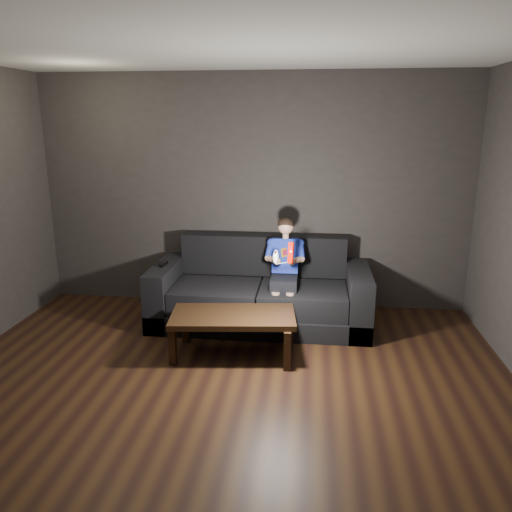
# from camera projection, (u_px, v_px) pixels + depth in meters

# --- Properties ---
(floor) EXTENTS (5.00, 5.00, 0.00)m
(floor) POSITION_uv_depth(u_px,v_px,m) (213.00, 418.00, 3.76)
(floor) COLOR black
(floor) RESTS_ON ground
(back_wall) EXTENTS (5.00, 0.04, 2.70)m
(back_wall) POSITION_uv_depth(u_px,v_px,m) (252.00, 193.00, 5.80)
(back_wall) COLOR #34302E
(back_wall) RESTS_ON ground
(ceiling) EXTENTS (5.00, 5.00, 0.02)m
(ceiling) POSITION_uv_depth(u_px,v_px,m) (203.00, 30.00, 3.05)
(ceiling) COLOR beige
(ceiling) RESTS_ON back_wall
(sofa) EXTENTS (2.34, 1.01, 0.91)m
(sofa) POSITION_uv_depth(u_px,v_px,m) (260.00, 296.00, 5.49)
(sofa) COLOR black
(sofa) RESTS_ON floor
(child) EXTENTS (0.42, 0.51, 1.02)m
(child) POSITION_uv_depth(u_px,v_px,m) (285.00, 261.00, 5.28)
(child) COLOR black
(child) RESTS_ON sofa
(wii_remote_red) EXTENTS (0.06, 0.08, 0.21)m
(wii_remote_red) POSITION_uv_depth(u_px,v_px,m) (291.00, 252.00, 4.84)
(wii_remote_red) COLOR #EA0B00
(wii_remote_red) RESTS_ON child
(nunchuk_white) EXTENTS (0.06, 0.09, 0.15)m
(nunchuk_white) POSITION_uv_depth(u_px,v_px,m) (276.00, 257.00, 4.87)
(nunchuk_white) COLOR white
(nunchuk_white) RESTS_ON child
(wii_remote_black) EXTENTS (0.06, 0.17, 0.03)m
(wii_remote_black) POSITION_uv_depth(u_px,v_px,m) (164.00, 264.00, 5.43)
(wii_remote_black) COLOR black
(wii_remote_black) RESTS_ON sofa
(coffee_table) EXTENTS (1.21, 0.70, 0.42)m
(coffee_table) POSITION_uv_depth(u_px,v_px,m) (233.00, 320.00, 4.67)
(coffee_table) COLOR black
(coffee_table) RESTS_ON floor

